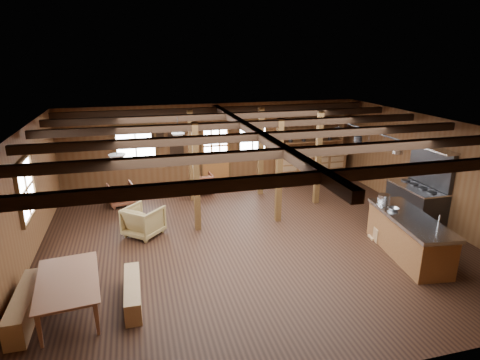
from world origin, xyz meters
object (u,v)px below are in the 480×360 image
at_px(dining_table, 72,295).
at_px(armchair_b, 202,183).
at_px(commercial_range, 418,198).
at_px(armchair_a, 121,194).
at_px(kitchen_island, 408,236).
at_px(armchair_c, 144,221).

distance_m(dining_table, armchair_b, 6.56).
height_order(dining_table, armchair_b, dining_table).
distance_m(commercial_range, armchair_b, 6.47).
xyz_separation_m(commercial_range, armchair_b, (-5.25, 3.76, -0.34)).
height_order(commercial_range, armchair_b, commercial_range).
distance_m(armchair_a, armchair_b, 2.58).
bearing_deg(commercial_range, kitchen_island, -132.43).
bearing_deg(dining_table, armchair_c, -31.27).
height_order(armchair_a, armchair_c, armchair_c).
relative_size(armchair_b, armchair_c, 0.83).
bearing_deg(kitchen_island, armchair_a, 149.55).
relative_size(dining_table, armchair_c, 2.19).
relative_size(kitchen_island, armchair_a, 3.55).
xyz_separation_m(kitchen_island, armchair_c, (-5.70, 2.61, -0.10)).
distance_m(kitchen_island, armchair_a, 8.01).
xyz_separation_m(dining_table, armchair_b, (3.30, 5.67, -0.01)).
xyz_separation_m(kitchen_island, commercial_range, (1.50, 1.64, 0.18)).
xyz_separation_m(commercial_range, armchair_a, (-7.79, 3.31, -0.32)).
bearing_deg(armchair_b, armchair_c, 51.32).
distance_m(dining_table, armchair_a, 5.27).
bearing_deg(armchair_c, armchair_b, -82.74).
bearing_deg(armchair_a, armchair_b, 178.11).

